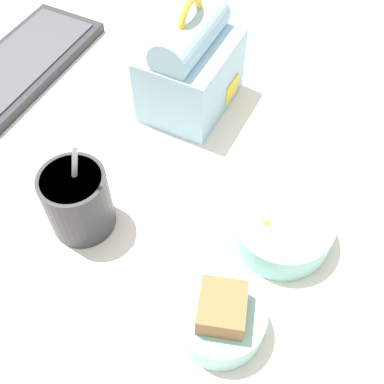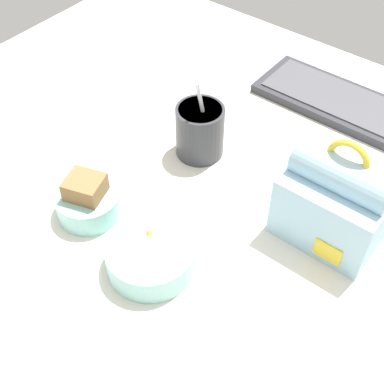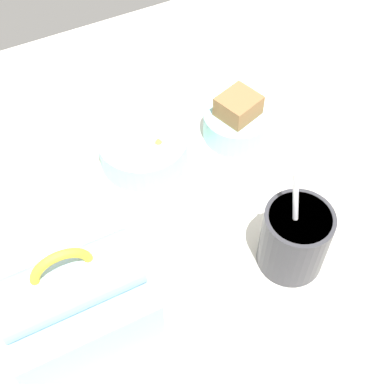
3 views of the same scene
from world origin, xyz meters
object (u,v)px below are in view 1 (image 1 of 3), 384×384
object	(u,v)px
bento_bowl_sandwich	(221,318)
bento_bowl_snacks	(281,227)
keyboard	(5,79)
lunch_bag	(191,67)
soup_cup	(78,200)

from	to	relation	value
bento_bowl_sandwich	bento_bowl_snacks	xyz separation A→B (cm)	(15.30, -1.85, -0.38)
keyboard	lunch_bag	size ratio (longest dim) A/B	2.11
lunch_bag	soup_cup	xyz separation A→B (cm)	(-28.20, 2.41, -2.27)
lunch_bag	keyboard	bearing A→B (deg)	108.85
keyboard	soup_cup	xyz separation A→B (cm)	(-17.61, -28.60, 4.23)
keyboard	bento_bowl_snacks	size ratio (longest dim) A/B	3.01
soup_cup	bento_bowl_sandwich	bearing A→B (deg)	-102.61
keyboard	lunch_bag	world-z (taller)	lunch_bag
soup_cup	bento_bowl_snacks	size ratio (longest dim) A/B	1.23
soup_cup	bento_bowl_snacks	xyz separation A→B (cm)	(10.05, -25.34, -2.68)
soup_cup	bento_bowl_snacks	distance (cm)	27.39
keyboard	bento_bowl_sandwich	bearing A→B (deg)	-113.70
bento_bowl_sandwich	bento_bowl_snacks	size ratio (longest dim) A/B	0.78
lunch_bag	bento_bowl_sandwich	bearing A→B (deg)	-147.79
bento_bowl_sandwich	soup_cup	bearing A→B (deg)	77.39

